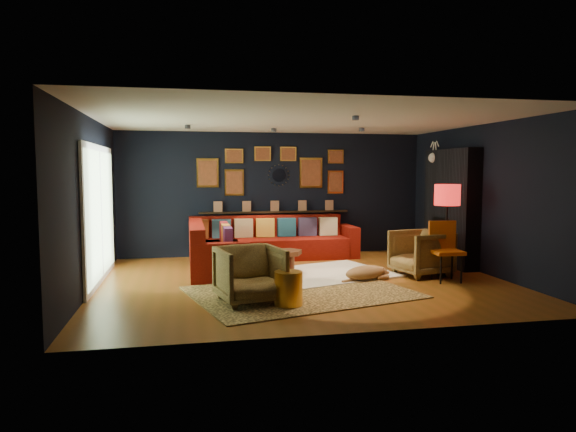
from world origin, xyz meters
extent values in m
plane|color=brown|center=(0.00, 0.00, 0.00)|extent=(6.50, 6.50, 0.00)
plane|color=black|center=(0.00, 2.75, 1.30)|extent=(6.50, 0.00, 6.50)
plane|color=black|center=(0.00, -2.75, 1.30)|extent=(6.50, 0.00, 6.50)
plane|color=black|center=(-3.25, 0.00, 1.30)|extent=(0.00, 5.50, 5.50)
plane|color=black|center=(3.25, 0.00, 1.30)|extent=(0.00, 5.50, 5.50)
plane|color=beige|center=(0.00, 0.00, 2.60)|extent=(6.50, 6.50, 0.00)
cube|color=maroon|center=(-0.20, 2.25, 0.21)|extent=(3.20, 0.95, 0.42)
cube|color=maroon|center=(-0.20, 2.60, 0.63)|extent=(3.20, 0.24, 0.46)
cube|color=maroon|center=(1.50, 2.25, 0.32)|extent=(0.22, 0.95, 0.64)
cube|color=maroon|center=(-1.32, 1.15, 0.21)|extent=(0.95, 2.20, 0.42)
cube|color=maroon|center=(-1.68, 1.15, 0.63)|extent=(0.24, 2.20, 0.46)
cube|color=maroon|center=(-1.32, 0.15, 0.32)|extent=(0.95, 0.22, 0.64)
cube|color=brown|center=(-1.60, 2.40, 0.62)|extent=(0.38, 0.14, 0.38)
cube|color=#2A4D62|center=(-1.15, 2.40, 0.62)|extent=(0.38, 0.14, 0.38)
cube|color=tan|center=(-0.70, 2.40, 0.62)|extent=(0.38, 0.14, 0.38)
cube|color=gold|center=(-0.25, 2.40, 0.62)|extent=(0.38, 0.14, 0.38)
cube|color=#1C5471|center=(0.20, 2.40, 0.62)|extent=(0.38, 0.14, 0.38)
cube|color=#343151|center=(0.65, 2.40, 0.62)|extent=(0.38, 0.14, 0.38)
cube|color=beige|center=(1.10, 2.40, 0.62)|extent=(0.38, 0.14, 0.38)
cube|color=maroon|center=(-1.15, 1.85, 0.62)|extent=(0.14, 0.38, 0.38)
cube|color=#AD6925|center=(-1.15, 1.35, 0.62)|extent=(0.14, 0.38, 0.38)
cube|color=#562A63|center=(-1.15, 0.85, 0.62)|extent=(0.14, 0.38, 0.38)
cube|color=black|center=(0.00, 2.68, 0.92)|extent=(3.20, 0.12, 0.04)
cube|color=gold|center=(-1.40, 2.72, 1.75)|extent=(0.45, 0.03, 0.60)
cube|color=#984829|center=(-1.40, 2.70, 1.75)|extent=(0.38, 0.01, 0.51)
cube|color=gold|center=(-0.85, 2.72, 1.55)|extent=(0.40, 0.03, 0.55)
cube|color=#984829|center=(-0.85, 2.70, 1.55)|extent=(0.34, 0.01, 0.47)
cube|color=gold|center=(-0.85, 2.72, 2.10)|extent=(0.38, 0.03, 0.30)
cube|color=#984829|center=(-0.85, 2.70, 2.10)|extent=(0.32, 0.01, 0.25)
cube|color=gold|center=(0.80, 2.72, 1.75)|extent=(0.50, 0.03, 0.65)
cube|color=#984829|center=(0.80, 2.70, 1.75)|extent=(0.42, 0.01, 0.55)
cube|color=gold|center=(1.35, 2.72, 1.55)|extent=(0.35, 0.03, 0.50)
cube|color=#984829|center=(1.35, 2.70, 1.55)|extent=(0.30, 0.01, 0.42)
cube|color=gold|center=(1.35, 2.72, 2.10)|extent=(0.35, 0.03, 0.30)
cube|color=#984829|center=(1.35, 2.70, 2.10)|extent=(0.30, 0.01, 0.25)
cube|color=gold|center=(-0.25, 2.72, 2.15)|extent=(0.35, 0.03, 0.30)
cube|color=#984829|center=(-0.25, 2.70, 2.15)|extent=(0.30, 0.01, 0.25)
cube|color=gold|center=(0.30, 2.72, 2.15)|extent=(0.35, 0.03, 0.30)
cube|color=#984829|center=(0.30, 2.70, 2.15)|extent=(0.30, 0.01, 0.25)
cylinder|color=silver|center=(0.10, 2.72, 1.70)|extent=(0.28, 0.03, 0.28)
cone|color=gold|center=(0.32, 2.72, 1.70)|extent=(0.03, 0.16, 0.03)
cone|color=gold|center=(0.30, 2.72, 1.78)|extent=(0.04, 0.16, 0.04)
cone|color=gold|center=(0.26, 2.72, 1.86)|extent=(0.04, 0.16, 0.04)
cone|color=gold|center=(0.18, 2.72, 1.90)|extent=(0.04, 0.16, 0.04)
cone|color=gold|center=(0.10, 2.72, 1.92)|extent=(0.03, 0.16, 0.03)
cone|color=gold|center=(0.02, 2.72, 1.90)|extent=(0.04, 0.16, 0.04)
cone|color=gold|center=(-0.06, 2.72, 1.86)|extent=(0.04, 0.16, 0.04)
cone|color=gold|center=(-0.10, 2.72, 1.78)|extent=(0.04, 0.16, 0.04)
cone|color=gold|center=(-0.12, 2.72, 1.70)|extent=(0.03, 0.16, 0.03)
cone|color=gold|center=(-0.10, 2.72, 1.62)|extent=(0.04, 0.16, 0.04)
cone|color=gold|center=(-0.06, 2.72, 1.54)|extent=(0.04, 0.16, 0.04)
cone|color=gold|center=(0.02, 2.72, 1.50)|extent=(0.04, 0.16, 0.04)
cone|color=gold|center=(0.10, 2.72, 1.48)|extent=(0.03, 0.16, 0.03)
cone|color=gold|center=(0.18, 2.72, 1.50)|extent=(0.04, 0.16, 0.04)
cone|color=gold|center=(0.26, 2.72, 1.54)|extent=(0.04, 0.16, 0.04)
cone|color=gold|center=(0.30, 2.72, 1.62)|extent=(0.04, 0.16, 0.04)
cube|color=black|center=(3.10, 0.90, 1.10)|extent=(0.30, 1.60, 2.20)
cube|color=black|center=(3.04, 0.90, 0.45)|extent=(0.20, 0.80, 0.90)
cone|color=white|center=(3.19, 1.40, 2.05)|extent=(0.35, 0.28, 0.28)
sphere|color=white|center=(2.97, 1.40, 2.05)|extent=(0.20, 0.20, 0.20)
cylinder|color=white|center=(2.99, 1.34, 2.22)|extent=(0.02, 0.10, 0.28)
cylinder|color=white|center=(2.99, 1.46, 2.22)|extent=(0.02, 0.10, 0.28)
cube|color=white|center=(-3.22, 0.60, 1.10)|extent=(0.04, 2.80, 2.20)
cube|color=#ADD09F|center=(-3.20, 0.60, 1.10)|extent=(0.01, 2.60, 2.00)
cube|color=white|center=(-3.19, 0.60, 1.10)|extent=(0.02, 0.06, 2.00)
cylinder|color=black|center=(-1.80, 1.20, 2.56)|extent=(0.10, 0.10, 0.06)
cylinder|color=black|center=(-0.20, 1.60, 2.56)|extent=(0.10, 0.10, 0.06)
cylinder|color=black|center=(1.40, 1.20, 2.56)|extent=(0.10, 0.10, 0.06)
cylinder|color=black|center=(0.60, -0.80, 2.56)|extent=(0.10, 0.10, 0.06)
cube|color=white|center=(0.41, 0.40, 0.02)|extent=(2.78, 2.37, 0.03)
cube|color=tan|center=(-0.21, -0.81, 0.01)|extent=(3.54, 2.91, 0.02)
cylinder|color=brown|center=(-0.39, 0.42, 0.19)|extent=(0.10, 0.10, 0.31)
cylinder|color=brown|center=(-0.10, 0.42, 0.19)|extent=(0.10, 0.10, 0.31)
cylinder|color=brown|center=(-0.25, 0.75, 0.19)|extent=(0.10, 0.10, 0.31)
cylinder|color=maroon|center=(-0.43, 0.20, 0.18)|extent=(0.46, 0.46, 0.30)
imported|color=tan|center=(-1.02, -1.22, 0.42)|extent=(0.97, 0.93, 0.85)
imported|color=tan|center=(2.08, 0.04, 0.43)|extent=(0.92, 0.96, 0.85)
cylinder|color=gold|center=(-0.54, -1.50, 0.23)|extent=(0.37, 0.37, 0.47)
cylinder|color=black|center=(2.09, -0.66, 0.24)|extent=(0.03, 0.03, 0.48)
cylinder|color=black|center=(2.43, -0.68, 0.24)|extent=(0.03, 0.03, 0.48)
cylinder|color=black|center=(2.11, -0.32, 0.24)|extent=(0.03, 0.03, 0.48)
cylinder|color=black|center=(2.46, -0.34, 0.24)|extent=(0.03, 0.03, 0.48)
cube|color=#DB5D13|center=(2.27, -0.50, 0.48)|extent=(0.49, 0.49, 0.06)
cube|color=#DB5D13|center=(2.29, -0.30, 0.74)|extent=(0.46, 0.08, 0.46)
cylinder|color=black|center=(2.50, -0.05, 0.02)|extent=(0.26, 0.26, 0.04)
cylinder|color=black|center=(2.50, -0.05, 0.67)|extent=(0.04, 0.04, 1.27)
cylinder|color=red|center=(2.50, -0.05, 1.39)|extent=(0.43, 0.43, 0.36)
camera|label=1|loc=(-1.85, -8.04, 1.79)|focal=32.00mm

